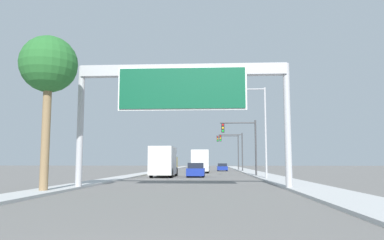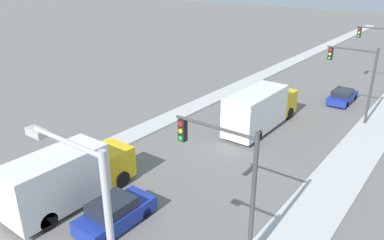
{
  "view_description": "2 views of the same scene",
  "coord_description": "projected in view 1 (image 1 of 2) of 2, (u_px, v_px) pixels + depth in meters",
  "views": [
    {
      "loc": [
        1.91,
        -5.0,
        1.69
      ],
      "look_at": [
        0.0,
        28.64,
        5.43
      ],
      "focal_mm": 35.0,
      "sensor_mm": 36.0,
      "label": 1
    },
    {
      "loc": [
        12.67,
        25.93,
        12.32
      ],
      "look_at": [
        -0.95,
        43.96,
        3.09
      ],
      "focal_mm": 35.0,
      "sensor_mm": 36.0,
      "label": 2
    }
  ],
  "objects": [
    {
      "name": "sidewalk_right",
      "position": [
        248.0,
        171.0,
        63.99
      ],
      "size": [
        3.0,
        120.0,
        0.15
      ],
      "color": "#BCBCBC",
      "rests_on": "ground"
    },
    {
      "name": "traffic_light_mid_block",
      "position": [
        235.0,
        146.0,
        62.59
      ],
      "size": [
        4.05,
        0.32,
        6.46
      ],
      "color": "#3D3D3F",
      "rests_on": "ground"
    },
    {
      "name": "traffic_light_far_intersection",
      "position": [
        231.0,
        146.0,
        72.56
      ],
      "size": [
        4.42,
        0.32,
        6.94
      ],
      "color": "#3D3D3F",
      "rests_on": "ground"
    },
    {
      "name": "truck_box_primary",
      "position": [
        164.0,
        162.0,
        40.98
      ],
      "size": [
        2.39,
        7.58,
        3.26
      ],
      "color": "yellow",
      "rests_on": "ground"
    },
    {
      "name": "car_far_left",
      "position": [
        196.0,
        170.0,
        40.87
      ],
      "size": [
        1.88,
        4.21,
        1.55
      ],
      "color": "navy",
      "rests_on": "ground"
    },
    {
      "name": "palm_tree_foreground",
      "position": [
        49.0,
        67.0,
        20.74
      ],
      "size": [
        3.15,
        3.15,
        8.64
      ],
      "color": "#8C704C",
      "rests_on": "ground"
    },
    {
      "name": "traffic_light_near_intersection",
      "position": [
        244.0,
        139.0,
        42.75
      ],
      "size": [
        4.14,
        0.32,
        6.41
      ],
      "color": "#3D3D3F",
      "rests_on": "ground"
    },
    {
      "name": "car_far_right",
      "position": [
        222.0,
        167.0,
        66.74
      ],
      "size": [
        1.82,
        4.3,
        1.35
      ],
      "color": "navy",
      "rests_on": "ground"
    },
    {
      "name": "truck_box_secondary",
      "position": [
        201.0,
        161.0,
        56.61
      ],
      "size": [
        2.48,
        8.96,
        3.37
      ],
      "color": "yellow",
      "rests_on": "ground"
    },
    {
      "name": "sign_gantry",
      "position": [
        182.0,
        88.0,
        23.3
      ],
      "size": [
        13.31,
        0.73,
        7.75
      ],
      "color": "#B2B2B7",
      "rests_on": "ground"
    },
    {
      "name": "street_lamp_right",
      "position": [
        262.0,
        124.0,
        35.3
      ],
      "size": [
        2.91,
        0.28,
        8.71
      ],
      "color": "#B2B2B7",
      "rests_on": "ground"
    },
    {
      "name": "median_strip_left",
      "position": [
        161.0,
        171.0,
        64.83
      ],
      "size": [
        2.0,
        120.0,
        0.15
      ],
      "color": "#BCBCBC",
      "rests_on": "ground"
    }
  ]
}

